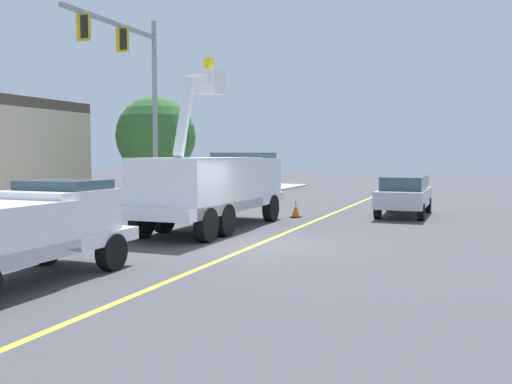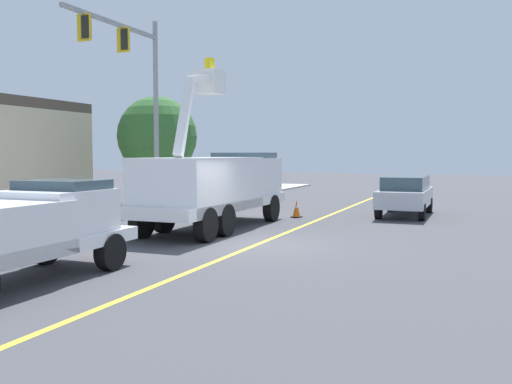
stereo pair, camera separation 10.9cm
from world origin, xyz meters
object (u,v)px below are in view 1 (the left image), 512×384
at_px(utility_bucket_truck, 215,183).
at_px(traffic_cone_mid_front, 296,209).
at_px(service_pickup_truck, 15,230).
at_px(traffic_signal_mast, 134,77).
at_px(passing_minivan, 405,193).

distance_m(utility_bucket_truck, traffic_cone_mid_front, 4.78).
xyz_separation_m(service_pickup_truck, traffic_signal_mast, (11.86, 5.77, 4.80)).
xyz_separation_m(service_pickup_truck, traffic_cone_mid_front, (13.69, -0.97, -0.76)).
distance_m(passing_minivan, traffic_cone_mid_front, 4.80).
distance_m(utility_bucket_truck, service_pickup_truck, 9.33).
height_order(service_pickup_truck, traffic_signal_mast, traffic_signal_mast).
distance_m(traffic_cone_mid_front, traffic_signal_mast, 8.93).
bearing_deg(traffic_signal_mast, service_pickup_truck, -154.04).
relative_size(utility_bucket_truck, traffic_cone_mid_front, 11.45).
bearing_deg(traffic_cone_mid_front, service_pickup_truck, 175.95).
height_order(traffic_cone_mid_front, traffic_signal_mast, traffic_signal_mast).
bearing_deg(passing_minivan, utility_bucket_truck, 142.04).
bearing_deg(utility_bucket_truck, passing_minivan, -37.96).
bearing_deg(traffic_signal_mast, passing_minivan, -67.62).
bearing_deg(utility_bucket_truck, service_pickup_truck, -177.10).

